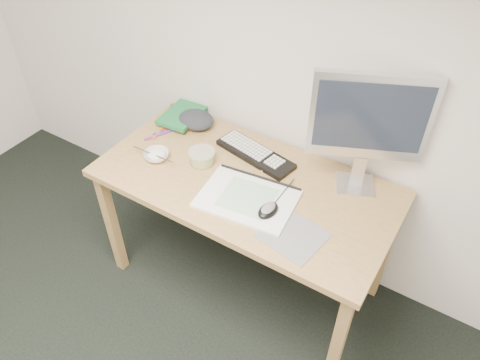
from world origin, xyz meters
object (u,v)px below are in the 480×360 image
(monitor, at_px, (369,121))
(keyboard, at_px, (255,154))
(desk, at_px, (245,194))
(rice_bowl, at_px, (157,155))
(sketchpad, at_px, (247,198))

(monitor, bearing_deg, keyboard, 163.02)
(desk, bearing_deg, rice_bowl, -168.77)
(rice_bowl, bearing_deg, desk, 11.23)
(sketchpad, distance_m, rice_bowl, 0.52)
(desk, distance_m, rice_bowl, 0.47)
(keyboard, bearing_deg, sketchpad, -54.81)
(monitor, relative_size, rice_bowl, 4.71)
(desk, bearing_deg, keyboard, 106.28)
(sketchpad, bearing_deg, desk, 119.24)
(rice_bowl, bearing_deg, sketchpad, -0.98)
(monitor, bearing_deg, rice_bowl, 176.34)
(desk, relative_size, rice_bowl, 11.51)
(monitor, height_order, rice_bowl, monitor)
(monitor, distance_m, rice_bowl, 1.01)
(keyboard, height_order, rice_bowl, rice_bowl)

